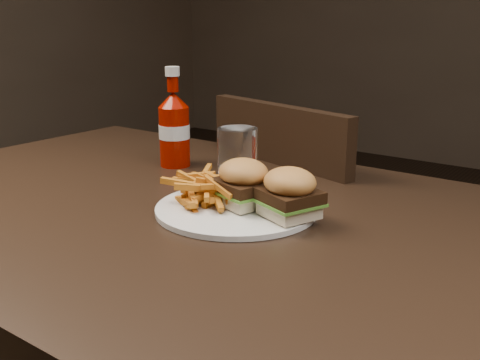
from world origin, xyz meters
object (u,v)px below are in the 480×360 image
Objects in this scene: dining_table at (176,212)px; tumbler at (238,159)px; chair_far at (331,275)px; plate at (236,209)px; ketchup_bottle at (175,137)px.

dining_table is 10.82× the size of tumbler.
chair_far is 0.59m from plate.
plate is (0.12, 0.02, 0.03)m from dining_table.
chair_far is 3.34× the size of ketchup_bottle.
chair_far is at bearing 84.53° from dining_table.
tumbler is at bearing 69.66° from dining_table.
plate is 0.32m from ketchup_bottle.
dining_table is 9.67× the size of ketchup_bottle.
chair_far is at bearing 89.33° from tumbler.
plate is at bearing -29.72° from ketchup_bottle.
dining_table is 0.25m from ketchup_bottle.
ketchup_bottle is (-0.16, 0.17, 0.08)m from dining_table.
tumbler is (0.20, -0.06, -0.01)m from ketchup_bottle.
dining_table is 0.12m from plate.
plate is 2.31× the size of tumbler.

